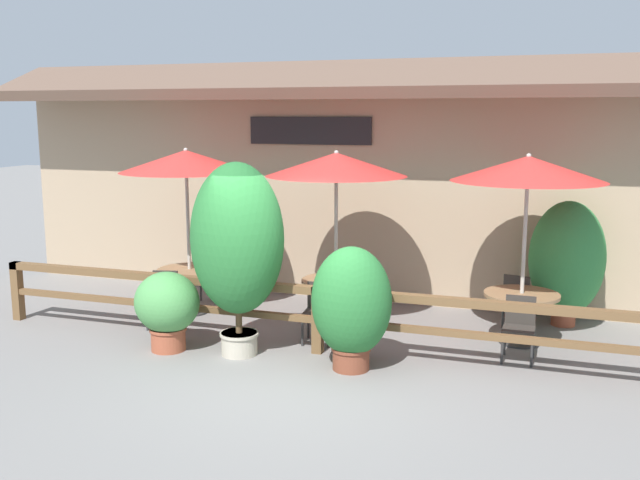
% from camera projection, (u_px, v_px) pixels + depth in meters
% --- Properties ---
extents(ground_plane, '(60.00, 60.00, 0.00)m').
position_uv_depth(ground_plane, '(291.00, 379.00, 8.98)').
color(ground_plane, slate).
extents(building_facade, '(14.28, 1.49, 4.23)m').
position_uv_depth(building_facade, '(374.00, 179.00, 12.43)').
color(building_facade, tan).
rests_on(building_facade, ground).
extents(patio_railing, '(10.40, 0.14, 0.95)m').
position_uv_depth(patio_railing, '(318.00, 305.00, 9.84)').
color(patio_railing, brown).
rests_on(patio_railing, ground).
extents(patio_umbrella_near, '(2.16, 2.16, 2.75)m').
position_uv_depth(patio_umbrella_near, '(186.00, 161.00, 11.54)').
color(patio_umbrella_near, '#B7B2A8').
rests_on(patio_umbrella_near, ground).
extents(dining_table_near, '(1.08, 1.08, 0.75)m').
position_uv_depth(dining_table_near, '(190.00, 277.00, 11.87)').
color(dining_table_near, olive).
rests_on(dining_table_near, ground).
extents(chair_near_streetside, '(0.50, 0.50, 0.86)m').
position_uv_depth(chair_near_streetside, '(164.00, 296.00, 11.13)').
color(chair_near_streetside, '#332D28').
rests_on(chair_near_streetside, ground).
extents(chair_near_wallside, '(0.49, 0.49, 0.86)m').
position_uv_depth(chair_near_wallside, '(213.00, 274.00, 12.66)').
color(chair_near_wallside, '#332D28').
rests_on(chair_near_wallside, ground).
extents(patio_umbrella_middle, '(2.16, 2.16, 2.75)m').
position_uv_depth(patio_umbrella_middle, '(336.00, 165.00, 10.78)').
color(patio_umbrella_middle, '#B7B2A8').
rests_on(patio_umbrella_middle, ground).
extents(dining_table_middle, '(1.08, 1.08, 0.75)m').
position_uv_depth(dining_table_middle, '(336.00, 289.00, 11.11)').
color(dining_table_middle, olive).
rests_on(dining_table_middle, ground).
extents(chair_middle_streetside, '(0.46, 0.46, 0.86)m').
position_uv_depth(chair_middle_streetside, '(319.00, 309.00, 10.37)').
color(chair_middle_streetside, '#332D28').
rests_on(chair_middle_streetside, ground).
extents(chair_middle_wallside, '(0.42, 0.42, 0.86)m').
position_uv_depth(chair_middle_wallside, '(353.00, 284.00, 11.88)').
color(chair_middle_wallside, '#332D28').
rests_on(chair_middle_wallside, ground).
extents(patio_umbrella_far, '(2.16, 2.16, 2.75)m').
position_uv_depth(patio_umbrella_far, '(528.00, 169.00, 9.94)').
color(patio_umbrella_far, '#B7B2A8').
rests_on(patio_umbrella_far, ground).
extents(dining_table_far, '(1.08, 1.08, 0.75)m').
position_uv_depth(dining_table_far, '(521.00, 303.00, 10.27)').
color(dining_table_far, olive).
rests_on(dining_table_far, ground).
extents(chair_far_streetside, '(0.43, 0.43, 0.86)m').
position_uv_depth(chair_far_streetside, '(519.00, 325.00, 9.60)').
color(chair_far_streetside, '#332D28').
rests_on(chair_far_streetside, ground).
extents(chair_far_wallside, '(0.51, 0.51, 0.86)m').
position_uv_depth(chair_far_wallside, '(518.00, 298.00, 11.01)').
color(chair_far_wallside, '#332D28').
rests_on(chair_far_wallside, ground).
extents(potted_plant_corner_fern, '(1.29, 1.16, 2.67)m').
position_uv_depth(potted_plant_corner_fern, '(237.00, 242.00, 9.62)').
color(potted_plant_corner_fern, '#B7AD99').
rests_on(potted_plant_corner_fern, ground).
extents(potted_plant_small_flowering, '(0.93, 0.84, 1.13)m').
position_uv_depth(potted_plant_small_flowering, '(167.00, 306.00, 9.97)').
color(potted_plant_small_flowering, '#9E4C33').
rests_on(potted_plant_small_flowering, ground).
extents(potted_plant_broad_leaf, '(1.05, 0.94, 1.63)m').
position_uv_depth(potted_plant_broad_leaf, '(351.00, 304.00, 9.17)').
color(potted_plant_broad_leaf, brown).
rests_on(potted_plant_broad_leaf, ground).
extents(potted_plant_entrance_palm, '(1.15, 1.04, 1.98)m').
position_uv_depth(potted_plant_entrance_palm, '(567.00, 260.00, 11.08)').
color(potted_plant_entrance_palm, '#9E4C33').
rests_on(potted_plant_entrance_palm, ground).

